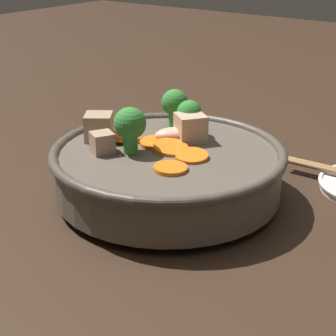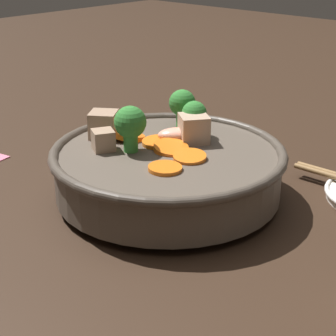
% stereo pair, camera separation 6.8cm
% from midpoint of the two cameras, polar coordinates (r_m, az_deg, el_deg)
% --- Properties ---
extents(ground_plane, '(3.00, 3.00, 0.00)m').
position_cam_midpoint_polar(ground_plane, '(0.70, -2.79, -3.21)').
color(ground_plane, black).
extents(stirfry_bowl, '(0.29, 0.29, 0.12)m').
position_cam_midpoint_polar(stirfry_bowl, '(0.68, -2.92, 0.17)').
color(stirfry_bowl, '#51473D').
rests_on(stirfry_bowl, ground_plane).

